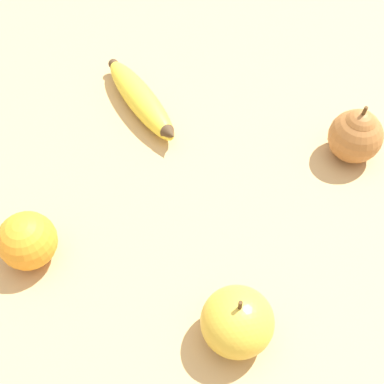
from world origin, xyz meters
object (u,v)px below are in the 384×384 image
(pear, at_px, (356,134))
(banana, at_px, (141,100))
(orange, at_px, (27,241))
(apple, at_px, (237,322))

(pear, bearing_deg, banana, 64.17)
(banana, relative_size, pear, 2.12)
(orange, distance_m, pear, 0.46)
(orange, relative_size, apple, 0.84)
(orange, height_order, apple, apple)
(banana, xyz_separation_m, orange, (-0.24, 0.16, 0.02))
(orange, distance_m, apple, 0.27)
(orange, bearing_deg, apple, -121.83)
(orange, xyz_separation_m, pear, (0.10, -0.45, 0.01))
(pear, height_order, apple, pear)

